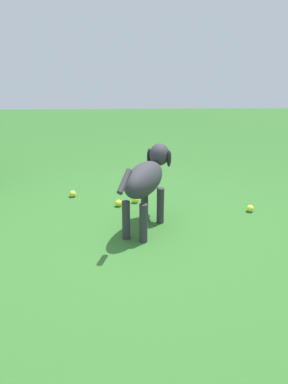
{
  "coord_description": "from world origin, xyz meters",
  "views": [
    {
      "loc": [
        -2.77,
        0.03,
        1.44
      ],
      "look_at": [
        0.16,
        -0.07,
        0.34
      ],
      "focal_mm": 36.18,
      "sensor_mm": 36.0,
      "label": 1
    }
  ],
  "objects_px": {
    "tennis_ball_0": "(135,200)",
    "tennis_ball_1": "(73,194)",
    "dog": "(147,179)",
    "tennis_ball_3": "(119,203)",
    "tennis_ball_2": "(250,208)"
  },
  "relations": [
    {
      "from": "tennis_ball_0",
      "to": "tennis_ball_1",
      "type": "relative_size",
      "value": 1.0
    },
    {
      "from": "tennis_ball_1",
      "to": "tennis_ball_3",
      "type": "bearing_deg",
      "value": -119.78
    },
    {
      "from": "dog",
      "to": "tennis_ball_1",
      "type": "height_order",
      "value": "dog"
    },
    {
      "from": "dog",
      "to": "tennis_ball_2",
      "type": "distance_m",
      "value": 1.1
    },
    {
      "from": "dog",
      "to": "tennis_ball_3",
      "type": "height_order",
      "value": "dog"
    },
    {
      "from": "dog",
      "to": "tennis_ball_0",
      "type": "relative_size",
      "value": 13.81
    },
    {
      "from": "tennis_ball_0",
      "to": "tennis_ball_2",
      "type": "xyz_separation_m",
      "value": [
        -0.26,
        -1.07,
        0.0
      ]
    },
    {
      "from": "tennis_ball_3",
      "to": "tennis_ball_2",
      "type": "bearing_deg",
      "value": -97.85
    },
    {
      "from": "tennis_ball_2",
      "to": "tennis_ball_3",
      "type": "xyz_separation_m",
      "value": [
        0.17,
        1.23,
        0.0
      ]
    },
    {
      "from": "tennis_ball_0",
      "to": "tennis_ball_1",
      "type": "height_order",
      "value": "same"
    },
    {
      "from": "dog",
      "to": "tennis_ball_2",
      "type": "bearing_deg",
      "value": -48.62
    },
    {
      "from": "dog",
      "to": "tennis_ball_1",
      "type": "bearing_deg",
      "value": 68.53
    },
    {
      "from": "tennis_ball_0",
      "to": "tennis_ball_3",
      "type": "xyz_separation_m",
      "value": [
        -0.09,
        0.16,
        0.0
      ]
    },
    {
      "from": "dog",
      "to": "tennis_ball_0",
      "type": "xyz_separation_m",
      "value": [
        0.56,
        0.09,
        -0.41
      ]
    },
    {
      "from": "tennis_ball_0",
      "to": "tennis_ball_1",
      "type": "xyz_separation_m",
      "value": [
        0.19,
        0.63,
        0.0
      ]
    }
  ]
}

